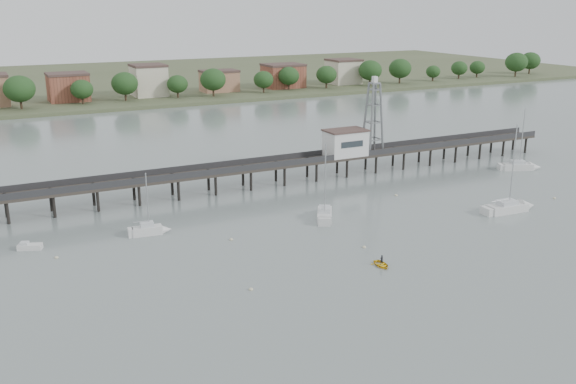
% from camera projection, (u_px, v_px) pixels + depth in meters
% --- Properties ---
extents(ground_plane, '(500.00, 500.00, 0.00)m').
position_uv_depth(ground_plane, '(441.00, 332.00, 67.98)').
color(ground_plane, slate).
rests_on(ground_plane, ground).
extents(pier, '(150.00, 5.00, 5.50)m').
position_uv_depth(pier, '(229.00, 171.00, 118.28)').
color(pier, '#2D2823').
rests_on(pier, ground).
extents(pier_building, '(8.40, 5.40, 5.30)m').
position_uv_depth(pier_building, '(345.00, 143.00, 128.27)').
color(pier_building, silver).
rests_on(pier_building, ground).
extents(lattice_tower, '(3.20, 3.20, 15.50)m').
position_uv_depth(lattice_tower, '(373.00, 118.00, 129.82)').
color(lattice_tower, slate).
rests_on(lattice_tower, ground).
extents(sailboat_b, '(6.05, 2.38, 9.97)m').
position_uv_depth(sailboat_b, '(152.00, 230.00, 96.51)').
color(sailboat_b, silver).
rests_on(sailboat_b, ground).
extents(sailboat_c, '(5.96, 7.92, 13.01)m').
position_uv_depth(sailboat_c, '(325.00, 213.00, 104.49)').
color(sailboat_c, silver).
rests_on(sailboat_c, ground).
extents(sailboat_e, '(8.50, 5.51, 13.60)m').
position_uv_depth(sailboat_e, '(523.00, 167.00, 133.95)').
color(sailboat_e, silver).
rests_on(sailboat_e, ground).
extents(sailboat_d, '(9.71, 3.37, 15.66)m').
position_uv_depth(sailboat_d, '(514.00, 207.00, 107.43)').
color(sailboat_d, silver).
rests_on(sailboat_d, ground).
extents(white_tender, '(3.55, 2.49, 1.28)m').
position_uv_depth(white_tender, '(29.00, 247.00, 90.59)').
color(white_tender, silver).
rests_on(white_tender, ground).
extents(yellow_dinghy, '(2.19, 0.78, 3.02)m').
position_uv_depth(yellow_dinghy, '(381.00, 266.00, 85.00)').
color(yellow_dinghy, yellow).
rests_on(yellow_dinghy, ground).
extents(dinghy_occupant, '(0.47, 1.29, 0.31)m').
position_uv_depth(dinghy_occupant, '(381.00, 266.00, 85.00)').
color(dinghy_occupant, black).
rests_on(dinghy_occupant, ground).
extents(mooring_buoys, '(83.83, 25.15, 0.39)m').
position_uv_depth(mooring_buoys, '(325.00, 233.00, 96.88)').
color(mooring_buoys, beige).
rests_on(mooring_buoys, ground).
extents(far_shore, '(500.00, 170.00, 10.40)m').
position_uv_depth(far_shore, '(74.00, 83.00, 273.02)').
color(far_shore, '#475133').
rests_on(far_shore, ground).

